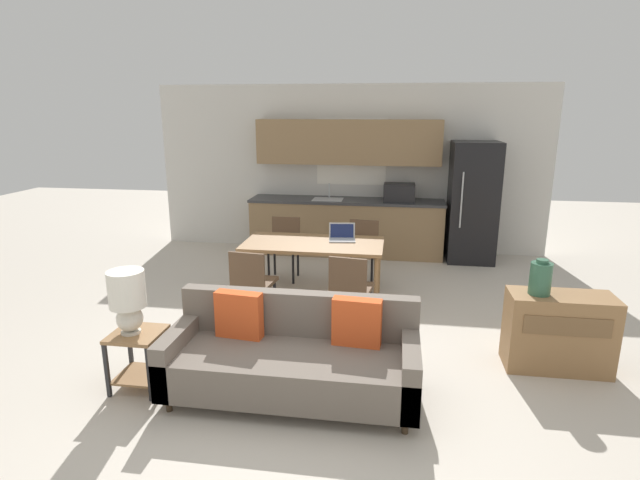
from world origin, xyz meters
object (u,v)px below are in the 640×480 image
Objects in this scene: dining_table at (313,247)px; dining_chair_far_left at (284,244)px; side_table at (138,351)px; laptop at (342,236)px; table_lamp at (128,297)px; dining_chair_near_left at (252,281)px; refrigerator at (472,202)px; credenza at (558,332)px; dining_chair_near_right at (350,287)px; couch at (293,357)px; vase at (541,278)px; dining_chair_far_right at (362,248)px.

dining_chair_far_left is (-0.54, 0.77, -0.19)m from dining_table.
laptop is (1.46, 2.40, 0.45)m from side_table.
dining_table is at bearing 62.50° from table_lamp.
refrigerator is at bearing -126.99° from dining_chair_near_left.
table_lamp reaches higher than credenza.
dining_chair_near_right is at bearing 40.40° from side_table.
credenza is at bearing 13.88° from table_lamp.
dining_table is 2.83m from credenza.
refrigerator reaches higher than dining_table.
couch is 2.40× the size of dining_chair_near_left.
laptop reaches higher than dining_chair_far_left.
side_table is 3.54m from vase.
laptop is (0.88, 0.97, 0.30)m from dining_chair_near_left.
refrigerator is 3.41m from vase.
refrigerator is 4.65m from couch.
dining_table is 1.86× the size of credenza.
dining_chair_near_right reaches higher than couch.
table_lamp is (-1.16, -2.24, 0.14)m from dining_table.
dining_chair_near_right is at bearing -85.55° from dining_chair_far_right.
dining_table is at bearing 94.99° from couch.
dining_chair_near_left is 1.34m from laptop.
refrigerator is at bearing 38.70° from laptop.
dining_chair_far_left is at bearing 104.10° from couch.
refrigerator is 2.98m from dining_table.
side_table is at bearing -114.40° from dining_chair_far_right.
dining_chair_far_left is at bearing -83.96° from dining_chair_near_left.
side_table is 0.60× the size of dining_chair_far_right.
dining_chair_near_left and dining_chair_near_right have the same top height.
vase reaches higher than dining_chair_near_left.
couch is at bearing 5.00° from table_lamp.
dining_table is (-2.14, -2.06, -0.24)m from refrigerator.
couch is at bearing -159.60° from vase.
laptop reaches higher than credenza.
credenza is 2.01m from dining_chair_near_right.
vase is at bearing 14.53° from side_table.
side_table is at bearing -165.47° from vase.
table_lamp is at bearing -129.22° from laptop.
table_lamp reaches higher than dining_chair_near_left.
credenza is 1.07× the size of dining_chair_near_left.
dining_table is 1.99× the size of dining_chair_far_left.
dining_chair_far_left is 1.09m from laptop.
dining_table is at bearing 149.24° from vase.
dining_chair_far_right is at bearing 53.64° from dining_table.
couch is at bearing -101.06° from laptop.
dining_table is 0.83× the size of couch.
dining_chair_far_right is (1.09, -0.03, 0.00)m from dining_chair_far_left.
dining_chair_far_left is at bearing 145.01° from credenza.
credenza is 1.07× the size of dining_chair_far_right.
dining_chair_near_right is (0.53, -0.82, -0.19)m from dining_table.
side_table is (-1.31, -0.11, 0.01)m from couch.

